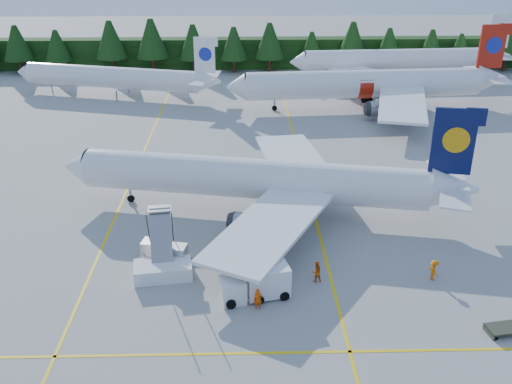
{
  "coord_description": "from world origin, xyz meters",
  "views": [
    {
      "loc": [
        -1.17,
        -36.52,
        26.19
      ],
      "look_at": [
        0.05,
        12.57,
        3.5
      ],
      "focal_mm": 40.0,
      "sensor_mm": 36.0,
      "label": 1
    }
  ],
  "objects_px": {
    "airstairs": "(163,265)",
    "airliner_red": "(359,85)",
    "airliner_navy": "(245,179)",
    "service_truck": "(255,283)"
  },
  "relations": [
    {
      "from": "airstairs",
      "to": "airliner_red",
      "type": "bearing_deg",
      "value": 54.37
    },
    {
      "from": "airliner_navy",
      "to": "airliner_red",
      "type": "xyz_separation_m",
      "value": [
        18.26,
        36.31,
        0.31
      ]
    },
    {
      "from": "airliner_red",
      "to": "airstairs",
      "type": "xyz_separation_m",
      "value": [
        -25.23,
        -48.06,
        -2.93
      ]
    },
    {
      "from": "airliner_red",
      "to": "service_truck",
      "type": "distance_m",
      "value": 54.46
    },
    {
      "from": "airstairs",
      "to": "service_truck",
      "type": "height_order",
      "value": "airstairs"
    },
    {
      "from": "airliner_navy",
      "to": "airliner_red",
      "type": "distance_m",
      "value": 40.65
    },
    {
      "from": "airstairs",
      "to": "service_truck",
      "type": "bearing_deg",
      "value": -32.05
    },
    {
      "from": "airliner_navy",
      "to": "service_truck",
      "type": "xyz_separation_m",
      "value": [
        0.61,
        -15.14,
        -2.26
      ]
    },
    {
      "from": "airliner_red",
      "to": "airstairs",
      "type": "height_order",
      "value": "airliner_red"
    },
    {
      "from": "service_truck",
      "to": "airliner_navy",
      "type": "bearing_deg",
      "value": 78.97
    }
  ]
}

